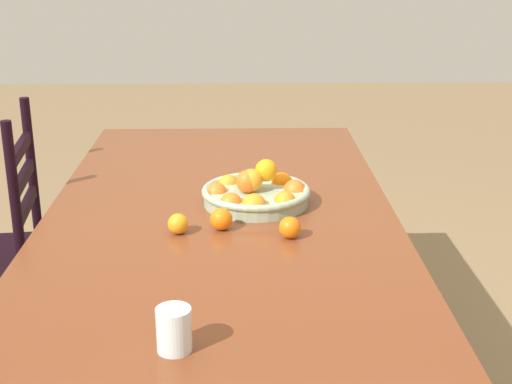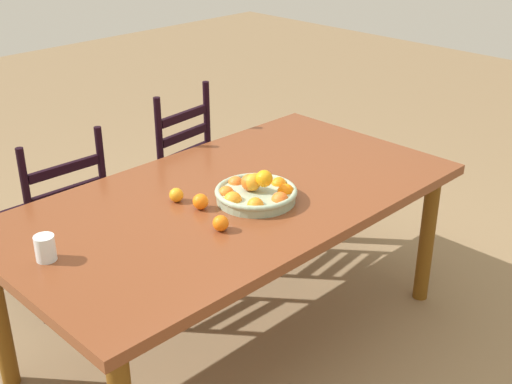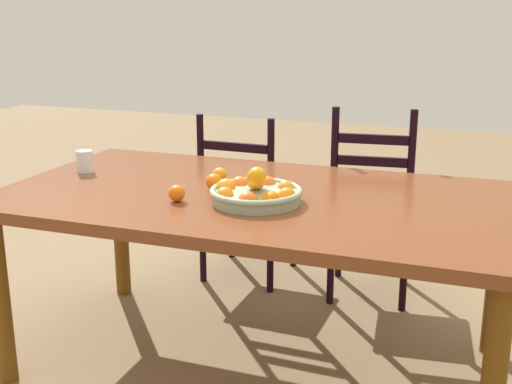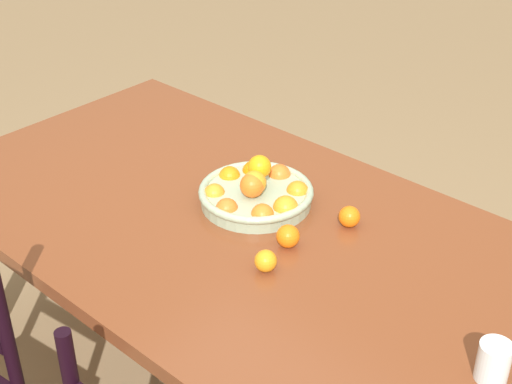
# 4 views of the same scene
# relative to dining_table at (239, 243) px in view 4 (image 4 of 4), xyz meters

# --- Properties ---
(dining_table) EXTENTS (2.02, 1.09, 0.75)m
(dining_table) POSITION_rel_dining_table_xyz_m (0.00, 0.00, 0.00)
(dining_table) COLOR brown
(dining_table) RESTS_ON ground
(fruit_bowl) EXTENTS (0.35, 0.35, 0.14)m
(fruit_bowl) POSITION_rel_dining_table_xyz_m (0.03, -0.11, 0.11)
(fruit_bowl) COLOR #97AC8D
(fruit_bowl) RESTS_ON dining_table
(orange_loose_0) EXTENTS (0.06, 0.06, 0.06)m
(orange_loose_0) POSITION_rel_dining_table_xyz_m (-0.25, -0.20, 0.11)
(orange_loose_0) COLOR orange
(orange_loose_0) RESTS_ON dining_table
(orange_loose_1) EXTENTS (0.07, 0.07, 0.07)m
(orange_loose_1) POSITION_rel_dining_table_xyz_m (-0.18, -0.01, 0.11)
(orange_loose_1) COLOR orange
(orange_loose_1) RESTS_ON dining_table
(orange_loose_2) EXTENTS (0.06, 0.06, 0.06)m
(orange_loose_2) POSITION_rel_dining_table_xyz_m (-0.21, 0.12, 0.10)
(orange_loose_2) COLOR orange
(orange_loose_2) RESTS_ON dining_table
(drinking_glass) EXTENTS (0.07, 0.07, 0.10)m
(drinking_glass) POSITION_rel_dining_table_xyz_m (-0.84, 0.08, 0.12)
(drinking_glass) COLOR silver
(drinking_glass) RESTS_ON dining_table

